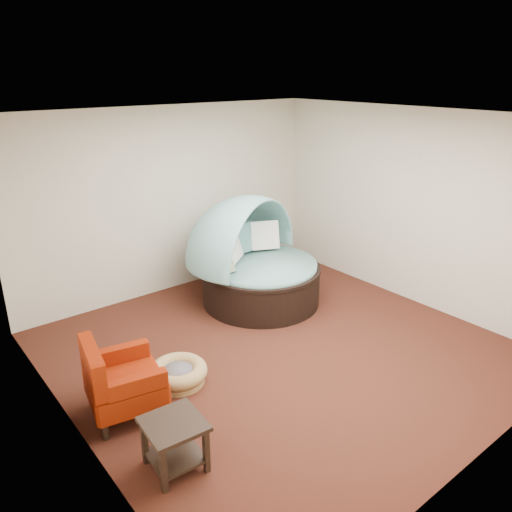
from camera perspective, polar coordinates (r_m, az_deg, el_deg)
floor at (r=6.32m, az=2.70°, el=-10.58°), size 5.00×5.00×0.00m
wall_back at (r=7.69m, az=-9.61°, el=6.23°), size 5.00×0.00×5.00m
wall_front at (r=4.35m, az=25.55°, el=-7.08°), size 5.00×0.00×5.00m
wall_left at (r=4.58m, az=-21.27°, el=-5.06°), size 0.00×5.00×5.00m
wall_right at (r=7.56m, az=17.31°, el=5.33°), size 0.00×5.00×5.00m
ceiling at (r=5.43m, az=3.21°, el=15.59°), size 5.00×5.00×0.00m
canopy_daybed at (r=7.27m, az=-0.09°, el=0.18°), size 2.26×2.23×1.59m
pet_basket at (r=5.73m, az=-8.87°, el=-13.08°), size 0.67×0.67×0.23m
red_armchair at (r=5.24m, az=-15.30°, el=-13.65°), size 0.84×0.84×0.84m
side_table at (r=4.60m, az=-9.30°, el=-19.86°), size 0.53×0.53×0.47m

